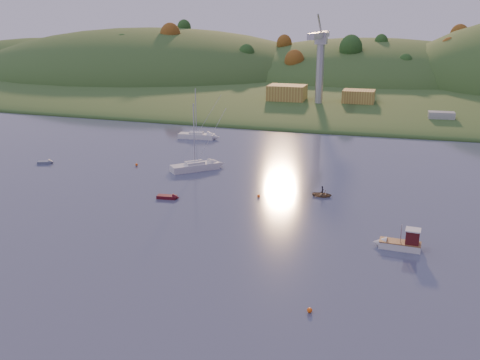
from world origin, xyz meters
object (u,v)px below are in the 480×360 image
(red_tender, at_px, (171,197))
(grey_dinghy, at_px, (48,162))
(sailboat_near, at_px, (195,166))
(canoe, at_px, (322,194))
(sailboat_far, at_px, (196,135))
(fishing_boat, at_px, (397,242))

(red_tender, bearing_deg, grey_dinghy, 151.80)
(sailboat_near, bearing_deg, red_tender, -124.59)
(sailboat_near, relative_size, canoe, 3.97)
(red_tender, relative_size, grey_dinghy, 1.13)
(canoe, bearing_deg, grey_dinghy, 84.84)
(red_tender, bearing_deg, sailboat_far, 99.34)
(fishing_boat, relative_size, sailboat_far, 0.50)
(sailboat_near, height_order, canoe, sailboat_near)
(canoe, bearing_deg, red_tender, 109.08)
(fishing_boat, xyz_separation_m, sailboat_far, (-45.30, 49.66, -0.06))
(canoe, xyz_separation_m, grey_dinghy, (-52.87, 4.20, -0.09))
(sailboat_near, bearing_deg, grey_dinghy, 144.54)
(sailboat_far, bearing_deg, fishing_boat, -51.67)
(sailboat_near, relative_size, grey_dinghy, 3.77)
(fishing_boat, bearing_deg, grey_dinghy, -14.59)
(sailboat_near, xyz_separation_m, sailboat_far, (-9.42, 24.79, -0.04))
(sailboat_far, xyz_separation_m, red_tender, (11.80, -40.69, -0.49))
(fishing_boat, bearing_deg, sailboat_far, -44.11)
(grey_dinghy, bearing_deg, fishing_boat, -39.08)
(sailboat_far, bearing_deg, grey_dinghy, -127.73)
(sailboat_near, bearing_deg, sailboat_far, 67.71)
(canoe, bearing_deg, fishing_boat, -146.30)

